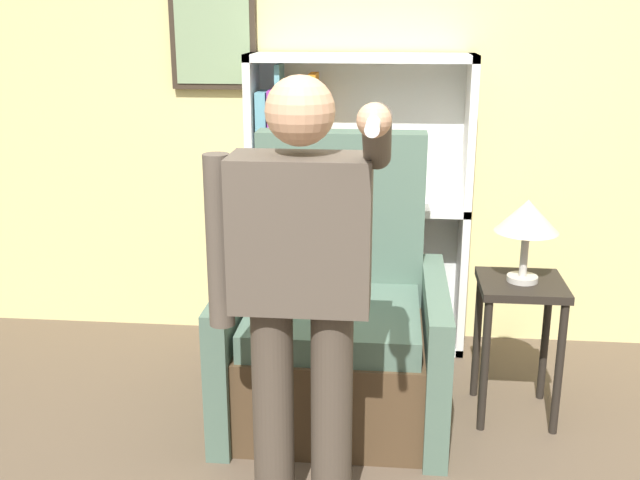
% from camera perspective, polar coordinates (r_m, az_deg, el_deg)
% --- Properties ---
extents(wall_back, '(8.00, 0.11, 2.80)m').
position_cam_1_polar(wall_back, '(4.08, 6.44, 11.42)').
color(wall_back, '#DBCC84').
rests_on(wall_back, ground_plane).
extents(bookcase, '(1.17, 0.28, 1.59)m').
position_cam_1_polar(bookcase, '(4.04, 0.86, 2.35)').
color(bookcase, white).
rests_on(bookcase, ground_plane).
extents(armchair, '(0.99, 0.90, 1.26)m').
position_cam_1_polar(armchair, '(3.47, 1.19, -6.94)').
color(armchair, '#4C3823').
rests_on(armchair, ground_plane).
extents(person_standing, '(0.62, 0.78, 1.60)m').
position_cam_1_polar(person_standing, '(2.54, -1.50, -2.85)').
color(person_standing, '#473D33').
rests_on(person_standing, ground_plane).
extents(side_table, '(0.37, 0.37, 0.65)m').
position_cam_1_polar(side_table, '(3.47, 14.96, -5.29)').
color(side_table, black).
rests_on(side_table, ground_plane).
extents(table_lamp, '(0.28, 0.28, 0.37)m').
position_cam_1_polar(table_lamp, '(3.34, 15.51, 1.55)').
color(table_lamp, '#B7B2A8').
rests_on(table_lamp, side_table).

